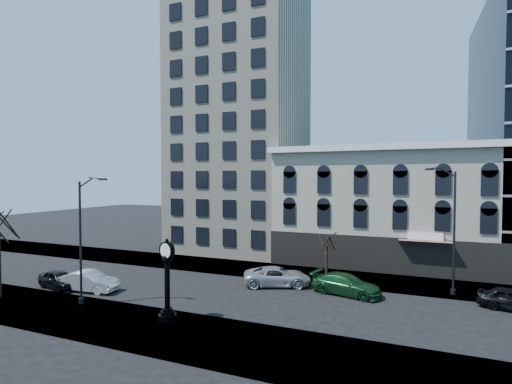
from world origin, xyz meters
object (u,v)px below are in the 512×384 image
at_px(street_lamp_near, 88,206).
at_px(street_clock, 167,283).
at_px(car_near_b, 89,281).
at_px(car_near_a, 59,280).

bearing_deg(street_lamp_near, street_clock, -10.65).
bearing_deg(car_near_b, street_clock, -114.01).
distance_m(street_clock, car_near_b, 10.29).
relative_size(street_clock, car_near_a, 1.21).
height_order(street_clock, car_near_b, street_clock).
height_order(street_clock, street_lamp_near, street_lamp_near).
bearing_deg(car_near_b, street_lamp_near, -140.59).
distance_m(street_clock, street_lamp_near, 8.35).
bearing_deg(street_clock, street_lamp_near, -168.33).
height_order(street_lamp_near, car_near_a, street_lamp_near).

